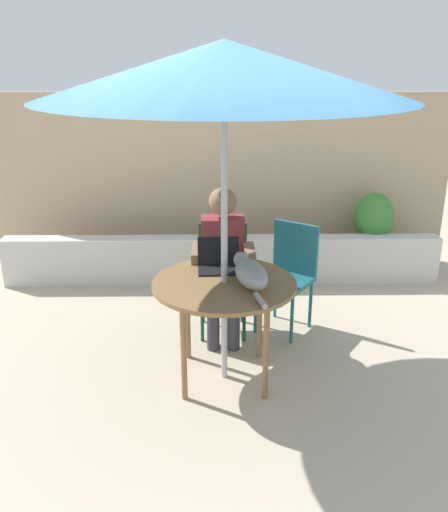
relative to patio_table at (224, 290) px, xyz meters
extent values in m
plane|color=#BCAD93|center=(0.00, 0.00, -0.68)|extent=(14.00, 14.00, 0.00)
cube|color=tan|center=(0.00, 2.34, 0.24)|extent=(4.87, 0.08, 1.85)
cube|color=beige|center=(0.00, 1.75, -0.44)|extent=(4.38, 0.20, 0.49)
cylinder|color=olive|center=(0.00, 0.00, 0.05)|extent=(0.99, 0.99, 0.03)
cylinder|color=olive|center=(0.27, 0.27, -0.32)|extent=(0.04, 0.04, 0.72)
cylinder|color=olive|center=(-0.27, 0.27, -0.32)|extent=(0.04, 0.04, 0.72)
cylinder|color=olive|center=(-0.27, -0.27, -0.32)|extent=(0.04, 0.04, 0.72)
cylinder|color=olive|center=(0.27, -0.27, -0.32)|extent=(0.04, 0.04, 0.72)
cylinder|color=#B7B7BC|center=(0.00, 0.00, 0.37)|extent=(0.04, 0.04, 2.10)
cone|color=#33668C|center=(0.00, 0.00, 1.44)|extent=(2.31, 2.31, 0.35)
sphere|color=#B7B7BC|center=(0.00, 0.00, 1.45)|extent=(0.06, 0.06, 0.06)
cube|color=#194C2D|center=(0.00, 0.70, -0.24)|extent=(0.40, 0.40, 0.04)
cube|color=#194C2D|center=(0.00, 0.88, 0.00)|extent=(0.40, 0.04, 0.44)
cylinder|color=#194C2D|center=(0.17, 0.87, -0.47)|extent=(0.03, 0.03, 0.43)
cylinder|color=#194C2D|center=(-0.17, 0.87, -0.47)|extent=(0.03, 0.03, 0.43)
cylinder|color=#194C2D|center=(-0.17, 0.53, -0.47)|extent=(0.03, 0.03, 0.43)
cylinder|color=#194C2D|center=(0.17, 0.53, -0.47)|extent=(0.03, 0.03, 0.43)
cube|color=#1E606B|center=(0.51, 0.72, -0.24)|extent=(0.56, 0.56, 0.04)
cube|color=#1E606B|center=(0.61, 0.87, 0.00)|extent=(0.35, 0.26, 0.44)
cylinder|color=#1E606B|center=(0.75, 0.76, -0.47)|extent=(0.03, 0.03, 0.43)
cylinder|color=#1E606B|center=(0.47, 0.96, -0.47)|extent=(0.03, 0.03, 0.43)
cylinder|color=#1E606B|center=(0.27, 0.68, -0.47)|extent=(0.03, 0.03, 0.43)
cylinder|color=#1E606B|center=(0.55, 0.49, -0.47)|extent=(0.03, 0.03, 0.43)
cube|color=maroon|center=(0.00, 0.70, 0.05)|extent=(0.34, 0.20, 0.54)
sphere|color=#936B4C|center=(0.00, 0.69, 0.45)|extent=(0.22, 0.22, 0.22)
cube|color=#383842|center=(-0.08, 0.55, -0.17)|extent=(0.12, 0.30, 0.12)
cylinder|color=#383842|center=(-0.08, 0.40, -0.45)|extent=(0.10, 0.10, 0.46)
cube|color=#383842|center=(0.08, 0.55, -0.17)|extent=(0.12, 0.30, 0.12)
cylinder|color=#383842|center=(0.08, 0.40, -0.45)|extent=(0.10, 0.10, 0.46)
cube|color=#936B4C|center=(-0.20, 0.48, 0.10)|extent=(0.08, 0.32, 0.08)
cube|color=#936B4C|center=(0.20, 0.48, 0.10)|extent=(0.08, 0.32, 0.08)
cube|color=black|center=(-0.03, 0.20, 0.07)|extent=(0.31, 0.23, 0.02)
cube|color=black|center=(-0.04, 0.31, 0.18)|extent=(0.30, 0.07, 0.20)
cube|color=black|center=(-0.04, 0.32, 0.18)|extent=(0.30, 0.07, 0.20)
ellipsoid|color=gray|center=(0.18, -0.08, 0.15)|extent=(0.28, 0.43, 0.17)
sphere|color=gray|center=(0.12, 0.14, 0.17)|extent=(0.11, 0.11, 0.11)
ellipsoid|color=white|center=(0.15, 0.03, 0.11)|extent=(0.15, 0.15, 0.09)
cylinder|color=gray|center=(0.22, -0.36, 0.09)|extent=(0.08, 0.18, 0.04)
cone|color=gray|center=(0.15, 0.15, 0.22)|extent=(0.04, 0.04, 0.03)
cone|color=gray|center=(0.09, 0.13, 0.22)|extent=(0.04, 0.04, 0.03)
cylinder|color=#595654|center=(1.59, 1.99, -0.49)|extent=(0.32, 0.32, 0.39)
ellipsoid|color=#3D7F33|center=(1.59, 1.99, -0.07)|extent=(0.41, 0.41, 0.53)
camera|label=1|loc=(-0.05, -3.45, 1.52)|focal=38.42mm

